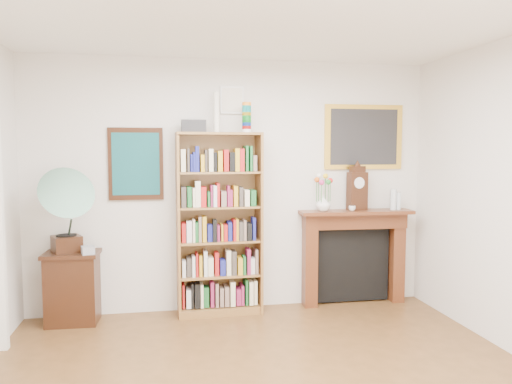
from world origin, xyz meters
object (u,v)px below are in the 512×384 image
fireplace (353,249)px  mantel_clock (357,189)px  teacup (352,208)px  flower_vase (323,204)px  bookshelf (219,213)px  cd_stack (88,250)px  gramophone (62,206)px  bottle_left (393,199)px  side_cabinet (73,288)px  bottle_right (399,201)px

fireplace → mantel_clock: mantel_clock is taller
teacup → flower_vase: bearing=172.5°
bookshelf → cd_stack: bookshelf is taller
gramophone → mantel_clock: gramophone is taller
gramophone → bottle_left: size_ratio=3.68×
bookshelf → teacup: bearing=-2.5°
side_cabinet → bottle_left: (3.57, 0.05, 0.85)m
cd_stack → teacup: size_ratio=1.54×
cd_stack → flower_vase: size_ratio=0.69×
gramophone → teacup: size_ratio=11.34×
side_cabinet → teacup: teacup is taller
cd_stack → fireplace: bearing=4.8°
gramophone → cd_stack: size_ratio=7.35×
bottle_left → mantel_clock: bearing=172.5°
mantel_clock → flower_vase: size_ratio=2.94×
side_cabinet → bottle_right: (3.64, 0.05, 0.83)m
fireplace → bottle_left: (0.45, -0.08, 0.58)m
bookshelf → bottle_left: size_ratio=9.54×
cd_stack → bottle_left: size_ratio=0.50×
flower_vase → teacup: 0.34m
side_cabinet → fireplace: bearing=4.7°
side_cabinet → cd_stack: cd_stack is taller
side_cabinet → flower_vase: flower_vase is taller
cd_stack → teacup: 2.90m
cd_stack → mantel_clock: (2.96, 0.23, 0.56)m
bookshelf → side_cabinet: bookshelf is taller
fireplace → bottle_left: 0.74m
gramophone → teacup: gramophone is taller
bookshelf → gramophone: bookshelf is taller
teacup → fireplace: bearing=57.9°
fireplace → flower_vase: flower_vase is taller
bottle_right → flower_vase: bearing=179.1°
bookshelf → bottle_right: bearing=-1.6°
cd_stack → gramophone: bearing=175.3°
flower_vase → side_cabinet: bearing=-178.6°
fireplace → cd_stack: size_ratio=11.03×
fireplace → teacup: bearing=-119.4°
cd_stack → bookshelf: bearing=6.9°
gramophone → flower_vase: size_ratio=5.10×
bookshelf → fireplace: bearing=1.1°
cd_stack → bottle_left: bearing=2.9°
flower_vase → teacup: (0.33, -0.04, -0.06)m
mantel_clock → bottle_right: (0.49, -0.05, -0.14)m
gramophone → bottle_left: bearing=-21.4°
bookshelf → mantel_clock: bookshelf is taller
fireplace → teacup: size_ratio=17.00×
bookshelf → teacup: (1.52, -0.01, 0.03)m
teacup → bottle_right: 0.59m
flower_vase → bookshelf: bearing=-178.5°
teacup → bottle_left: size_ratio=0.32×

